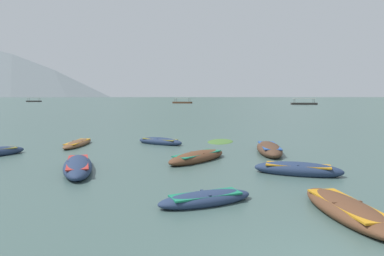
{
  "coord_description": "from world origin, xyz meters",
  "views": [
    {
      "loc": [
        -2.75,
        -4.94,
        3.21
      ],
      "look_at": [
        -0.89,
        25.6,
        0.25
      ],
      "focal_mm": 30.9,
      "sensor_mm": 36.0,
      "label": 1
    }
  ],
  "objects_px": {
    "rowboat_2": "(298,170)",
    "rowboat_5": "(347,210)",
    "rowboat_8": "(206,199)",
    "ferry_2": "(182,102)",
    "rowboat_0": "(269,149)",
    "rowboat_1": "(78,144)",
    "rowboat_3": "(78,166)",
    "rowboat_6": "(160,142)",
    "ferry_1": "(34,101)",
    "ferry_0": "(304,104)",
    "rowboat_9": "(197,157)"
  },
  "relations": [
    {
      "from": "rowboat_2",
      "to": "rowboat_5",
      "type": "relative_size",
      "value": 0.94
    },
    {
      "from": "rowboat_8",
      "to": "ferry_2",
      "type": "xyz_separation_m",
      "value": [
        3.71,
        137.75,
        0.3
      ]
    },
    {
      "from": "rowboat_0",
      "to": "rowboat_2",
      "type": "xyz_separation_m",
      "value": [
        -0.32,
        -5.09,
        -0.02
      ]
    },
    {
      "from": "rowboat_1",
      "to": "rowboat_8",
      "type": "xyz_separation_m",
      "value": [
        7.11,
        -12.04,
        0.01
      ]
    },
    {
      "from": "rowboat_3",
      "to": "rowboat_5",
      "type": "distance_m",
      "value": 10.52
    },
    {
      "from": "ferry_2",
      "to": "rowboat_8",
      "type": "bearing_deg",
      "value": -91.54
    },
    {
      "from": "rowboat_0",
      "to": "rowboat_5",
      "type": "height_order",
      "value": "rowboat_0"
    },
    {
      "from": "rowboat_0",
      "to": "rowboat_1",
      "type": "xyz_separation_m",
      "value": [
        -11.6,
        3.47,
        -0.08
      ]
    },
    {
      "from": "rowboat_6",
      "to": "ferry_1",
      "type": "distance_m",
      "value": 184.17
    },
    {
      "from": "rowboat_1",
      "to": "ferry_1",
      "type": "xyz_separation_m",
      "value": [
        -70.78,
        168.1,
        0.31
      ]
    },
    {
      "from": "ferry_0",
      "to": "rowboat_3",
      "type": "bearing_deg",
      "value": -116.56
    },
    {
      "from": "rowboat_6",
      "to": "ferry_1",
      "type": "height_order",
      "value": "ferry_1"
    },
    {
      "from": "rowboat_5",
      "to": "rowboat_0",
      "type": "bearing_deg",
      "value": 85.32
    },
    {
      "from": "rowboat_0",
      "to": "ferry_2",
      "type": "xyz_separation_m",
      "value": [
        -0.77,
        129.19,
        0.22
      ]
    },
    {
      "from": "rowboat_5",
      "to": "ferry_2",
      "type": "relative_size",
      "value": 0.44
    },
    {
      "from": "rowboat_0",
      "to": "ferry_0",
      "type": "relative_size",
      "value": 0.46
    },
    {
      "from": "ferry_0",
      "to": "rowboat_8",
      "type": "bearing_deg",
      "value": -113.47
    },
    {
      "from": "rowboat_0",
      "to": "rowboat_9",
      "type": "height_order",
      "value": "rowboat_0"
    },
    {
      "from": "rowboat_5",
      "to": "ferry_2",
      "type": "xyz_separation_m",
      "value": [
        0.03,
        139.0,
        0.27
      ]
    },
    {
      "from": "rowboat_1",
      "to": "rowboat_9",
      "type": "bearing_deg",
      "value": -36.51
    },
    {
      "from": "rowboat_1",
      "to": "rowboat_3",
      "type": "xyz_separation_m",
      "value": [
        2.07,
        -7.42,
        0.07
      ]
    },
    {
      "from": "rowboat_1",
      "to": "rowboat_2",
      "type": "bearing_deg",
      "value": -37.2
    },
    {
      "from": "rowboat_1",
      "to": "rowboat_9",
      "type": "distance_m",
      "value": 9.18
    },
    {
      "from": "rowboat_0",
      "to": "rowboat_8",
      "type": "distance_m",
      "value": 9.67
    },
    {
      "from": "ferry_1",
      "to": "rowboat_1",
      "type": "bearing_deg",
      "value": -67.17
    },
    {
      "from": "rowboat_3",
      "to": "rowboat_5",
      "type": "bearing_deg",
      "value": -33.94
    },
    {
      "from": "rowboat_5",
      "to": "ferry_1",
      "type": "distance_m",
      "value": 198.89
    },
    {
      "from": "rowboat_9",
      "to": "ferry_1",
      "type": "height_order",
      "value": "ferry_1"
    },
    {
      "from": "rowboat_5",
      "to": "rowboat_9",
      "type": "distance_m",
      "value": 8.54
    },
    {
      "from": "rowboat_5",
      "to": "ferry_0",
      "type": "distance_m",
      "value": 121.75
    },
    {
      "from": "rowboat_0",
      "to": "rowboat_6",
      "type": "height_order",
      "value": "rowboat_0"
    },
    {
      "from": "rowboat_2",
      "to": "rowboat_6",
      "type": "height_order",
      "value": "rowboat_2"
    },
    {
      "from": "rowboat_6",
      "to": "ferry_1",
      "type": "xyz_separation_m",
      "value": [
        -76.09,
        167.72,
        0.27
      ]
    },
    {
      "from": "rowboat_9",
      "to": "ferry_1",
      "type": "bearing_deg",
      "value": 114.24
    },
    {
      "from": "rowboat_3",
      "to": "ferry_0",
      "type": "xyz_separation_m",
      "value": [
        53.64,
        107.29,
        0.24
      ]
    },
    {
      "from": "rowboat_2",
      "to": "rowboat_8",
      "type": "height_order",
      "value": "rowboat_2"
    },
    {
      "from": "rowboat_5",
      "to": "ferry_0",
      "type": "relative_size",
      "value": 0.4
    },
    {
      "from": "rowboat_0",
      "to": "ferry_0",
      "type": "distance_m",
      "value": 112.37
    },
    {
      "from": "rowboat_0",
      "to": "ferry_1",
      "type": "relative_size",
      "value": 0.59
    },
    {
      "from": "rowboat_0",
      "to": "rowboat_9",
      "type": "relative_size",
      "value": 1.19
    },
    {
      "from": "rowboat_6",
      "to": "ferry_0",
      "type": "relative_size",
      "value": 0.35
    },
    {
      "from": "rowboat_1",
      "to": "rowboat_2",
      "type": "height_order",
      "value": "rowboat_2"
    },
    {
      "from": "rowboat_0",
      "to": "ferry_0",
      "type": "bearing_deg",
      "value": 66.89
    },
    {
      "from": "rowboat_8",
      "to": "ferry_1",
      "type": "bearing_deg",
      "value": 113.38
    },
    {
      "from": "rowboat_1",
      "to": "rowboat_5",
      "type": "height_order",
      "value": "rowboat_5"
    },
    {
      "from": "rowboat_5",
      "to": "ferry_2",
      "type": "distance_m",
      "value": 139.0
    },
    {
      "from": "rowboat_6",
      "to": "ferry_2",
      "type": "distance_m",
      "value": 125.45
    },
    {
      "from": "rowboat_6",
      "to": "rowboat_8",
      "type": "distance_m",
      "value": 12.55
    },
    {
      "from": "rowboat_2",
      "to": "ferry_0",
      "type": "bearing_deg",
      "value": 67.72
    },
    {
      "from": "rowboat_0",
      "to": "ferry_1",
      "type": "distance_m",
      "value": 190.33
    }
  ]
}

